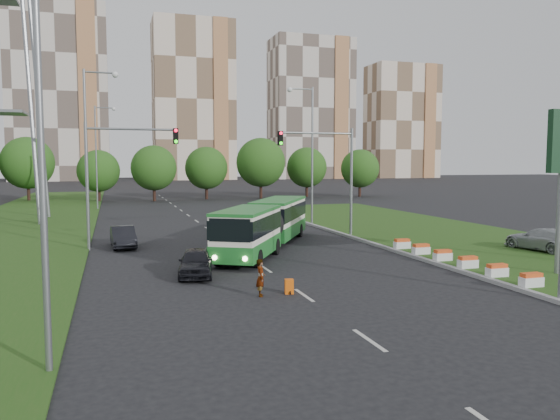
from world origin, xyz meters
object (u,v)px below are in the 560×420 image
object	(u,v)px
articulated_bus	(261,224)
car_left_near	(196,262)
traffic_mast_left	(114,165)
shopping_trolley	(289,287)
car_left_far	(123,237)
car_median	(542,239)
pedestrian	(261,278)
traffic_mast_median	(331,165)

from	to	relation	value
articulated_bus	car_left_near	size ratio (longest dim) A/B	3.94
traffic_mast_left	shopping_trolley	xyz separation A→B (m)	(6.87, -14.55, -5.04)
traffic_mast_left	shopping_trolley	bearing A→B (deg)	-64.72
car_left_far	car_median	bearing A→B (deg)	-25.10
traffic_mast_left	pedestrian	size ratio (longest dim) A/B	5.14
traffic_mast_left	pedestrian	bearing A→B (deg)	-68.98
car_left_far	pedestrian	world-z (taller)	pedestrian
traffic_mast_median	shopping_trolley	xyz separation A→B (m)	(-8.29, -15.55, -5.04)
traffic_mast_median	pedestrian	size ratio (longest dim) A/B	5.14
car_median	pedestrian	distance (m)	20.02
traffic_mast_median	car_left_far	distance (m)	15.43
traffic_mast_median	pedestrian	bearing A→B (deg)	-121.43
shopping_trolley	articulated_bus	bearing A→B (deg)	91.23
car_left_far	articulated_bus	bearing A→B (deg)	-23.64
car_left_near	car_left_far	xyz separation A→B (m)	(-3.20, 10.30, 0.01)
articulated_bus	traffic_mast_median	bearing A→B (deg)	59.00
traffic_mast_median	car_left_near	world-z (taller)	traffic_mast_median
articulated_bus	traffic_mast_left	bearing A→B (deg)	-166.57
car_left_far	car_median	xyz separation A→B (m)	(24.42, -9.72, 0.16)
car_left_near	car_median	world-z (taller)	car_median
articulated_bus	car_left_near	distance (m)	8.93
car_left_near	articulated_bus	bearing A→B (deg)	64.28
traffic_mast_left	shopping_trolley	size ratio (longest dim) A/B	12.98
pedestrian	traffic_mast_median	bearing A→B (deg)	-18.65
car_left_far	car_median	distance (m)	26.28
traffic_mast_median	traffic_mast_left	distance (m)	15.19
traffic_mast_median	car_median	world-z (taller)	traffic_mast_median
traffic_mast_median	car_left_near	size ratio (longest dim) A/B	2.03
pedestrian	shopping_trolley	bearing A→B (deg)	-74.16
car_left_far	shopping_trolley	world-z (taller)	car_left_far
traffic_mast_left	car_left_near	xyz separation A→B (m)	(3.66, -9.75, -4.68)
car_median	pedestrian	bearing A→B (deg)	6.93
car_left_near	car_median	bearing A→B (deg)	11.82
car_median	articulated_bus	bearing A→B (deg)	-31.30
articulated_bus	car_median	distance (m)	17.33
car_left_near	pedestrian	xyz separation A→B (m)	(1.96, -4.87, 0.11)
traffic_mast_median	articulated_bus	distance (m)	8.15
car_median	shopping_trolley	size ratio (longest dim) A/B	7.70
car_left_near	car_median	xyz separation A→B (m)	(21.22, 0.58, 0.17)
shopping_trolley	pedestrian	bearing A→B (deg)	-166.19
car_median	traffic_mast_left	bearing A→B (deg)	-29.08
traffic_mast_median	shopping_trolley	size ratio (longest dim) A/B	12.98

